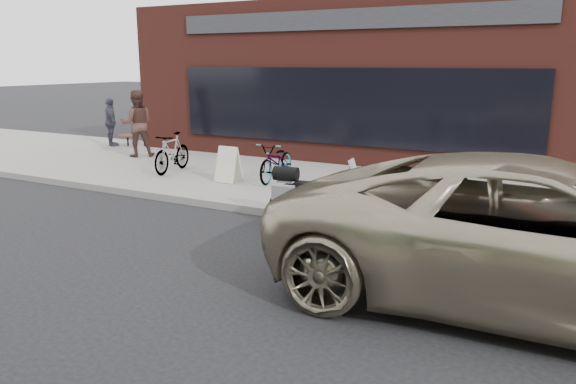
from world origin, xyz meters
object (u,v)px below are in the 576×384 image
Objects in this scene: minivan at (545,236)px; cafe_table at (128,136)px; motorcycle at (313,197)px; bicycle_front at (277,161)px; sandwich_sign at (229,164)px; cafe_patron_right at (111,122)px; bicycle_rear at (172,153)px; cafe_patron_left at (137,124)px.

cafe_table is (-13.00, 6.70, -0.39)m from minivan.
bicycle_front is (-2.18, 2.53, 0.06)m from motorcycle.
sandwich_sign is 0.52× the size of cafe_patron_right.
bicycle_rear is (-2.79, -0.37, 0.04)m from bicycle_front.
cafe_table is (-9.18, 4.94, -0.05)m from motorcycle.
cafe_patron_left is (-11.23, 5.31, 0.23)m from minivan.
bicycle_rear is 1.04× the size of cafe_patron_right.
minivan is (3.82, -1.76, 0.34)m from motorcycle.
motorcycle is 4.22m from minivan.
minivan is 3.31× the size of cafe_patron_left.
sandwich_sign is 4.67m from cafe_patron_left.
bicycle_front is at bearing 36.43° from sandwich_sign.
cafe_patron_left is 2.57m from cafe_patron_right.
bicycle_front is (-6.00, 4.29, -0.28)m from minivan.
motorcycle is at bearing 62.85° from minivan.
cafe_table is 0.70m from cafe_patron_right.
bicycle_rear is 2.00× the size of sandwich_sign.
cafe_table is at bearing 60.32° from minivan.
bicycle_front is 1.05× the size of bicycle_rear.
bicycle_rear is at bearing 107.13° from cafe_patron_left.
minivan is 7.79× the size of sandwich_sign.
minivan is at bearing -27.26° from cafe_table.
bicycle_front is 1.11m from sandwich_sign.
minivan is 7.81m from sandwich_sign.
minivan is 9.71× the size of cafe_table.
sandwich_sign is 7.20m from cafe_patron_right.
bicycle_rear is 2.50× the size of cafe_table.
bicycle_rear is 0.85× the size of cafe_patron_left.
cafe_patron_left reaches higher than bicycle_front.
bicycle_rear is (-4.97, 2.16, 0.10)m from motorcycle.
motorcycle is at bearing -30.46° from sandwich_sign.
bicycle_front is 7.83m from cafe_patron_right.
bicycle_front is 2.62× the size of cafe_table.
cafe_patron_right is at bearing -70.89° from cafe_patron_left.
bicycle_front reaches higher than sandwich_sign.
bicycle_front is at bearing -164.33° from cafe_patron_right.
cafe_patron_left is (1.77, -1.39, 0.62)m from cafe_table.
bicycle_rear reaches higher than bicycle_front.
sandwich_sign is (-0.90, -0.65, -0.04)m from bicycle_front.
cafe_patron_left is at bearing 163.19° from bicycle_front.
cafe_patron_right is (-9.68, 4.74, 0.40)m from motorcycle.
cafe_patron_left is (-5.23, 1.02, 0.51)m from bicycle_front.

